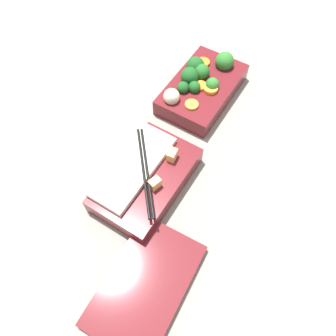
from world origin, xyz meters
TOP-DOWN VIEW (x-y plane):
  - ground_plane at (0.00, 0.00)m, footprint 3.00×3.00m
  - bento_tray_vegetable at (-0.14, -0.00)m, footprint 0.21×0.13m
  - bento_tray_rice at (0.12, 0.02)m, footprint 0.21×0.13m
  - bento_lid at (0.28, 0.13)m, footprint 0.22×0.14m

SIDE VIEW (x-z plane):
  - ground_plane at x=0.00m, z-range 0.00..0.00m
  - bento_lid at x=0.28m, z-range 0.00..0.02m
  - bento_tray_rice at x=0.12m, z-range -0.01..0.06m
  - bento_tray_vegetable at x=-0.14m, z-range -0.01..0.07m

